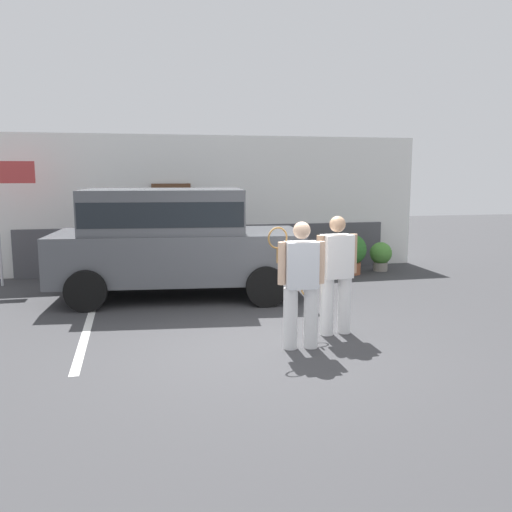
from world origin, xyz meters
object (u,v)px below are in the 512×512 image
Objects in this scene: flag_pole at (7,197)px; potted_plant_by_porch at (351,252)px; tennis_player_man at (301,283)px; potted_plant_secondary at (381,255)px; parked_suv at (172,237)px; tennis_player_woman at (336,274)px.

potted_plant_by_porch is at bearing -2.75° from flag_pole.
potted_plant_secondary is (3.64, 5.16, -0.51)m from tennis_player_man.
parked_suv is 6.84× the size of potted_plant_secondary.
parked_suv is 5.08× the size of potted_plant_by_porch.
potted_plant_secondary is (0.87, 0.23, -0.13)m from potted_plant_by_porch.
tennis_player_woman is at bearing -139.68° from tennis_player_man.
tennis_player_woman reaches higher than potted_plant_secondary.
tennis_player_woman is 1.85× the size of potted_plant_by_porch.
parked_suv reaches higher than tennis_player_woman.
parked_suv reaches higher than tennis_player_man.
flag_pole reaches higher than tennis_player_woman.
parked_suv is 3.77m from flag_pole.
tennis_player_woman is 2.49× the size of potted_plant_secondary.
potted_plant_secondary is at bearing 24.51° from parked_suv.
parked_suv is at bearing -161.13° from potted_plant_by_porch.
flag_pole reaches higher than potted_plant_by_porch.
tennis_player_woman is 0.66× the size of flag_pole.
flag_pole is (-8.32, 0.12, 1.46)m from potted_plant_secondary.
tennis_player_woman is 4.89m from potted_plant_by_porch.
tennis_player_man is 1.82× the size of potted_plant_by_porch.
potted_plant_by_porch is at bearing -164.82° from potted_plant_secondary.
parked_suv is 5.41m from potted_plant_secondary.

